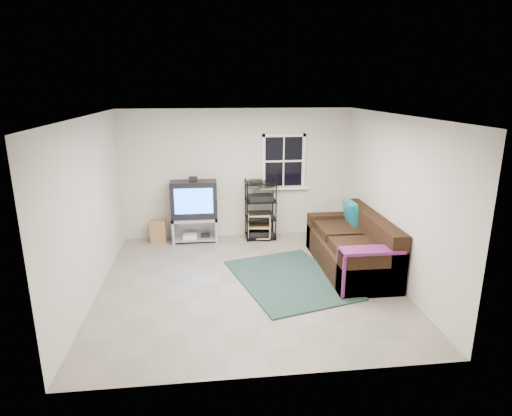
{
  "coord_description": "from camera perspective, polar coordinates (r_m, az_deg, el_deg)",
  "views": [
    {
      "loc": [
        -0.61,
        -6.18,
        3.0
      ],
      "look_at": [
        0.17,
        0.4,
        1.12
      ],
      "focal_mm": 30.0,
      "sensor_mm": 36.0,
      "label": 1
    }
  ],
  "objects": [
    {
      "name": "paper_bag",
      "position": [
        8.76,
        -12.92,
        -3.06
      ],
      "size": [
        0.32,
        0.21,
        0.44
      ],
      "primitive_type": "cube",
      "rotation": [
        0.0,
        0.0,
        0.04
      ],
      "color": "#9D7346",
      "rests_on": "ground"
    },
    {
      "name": "room",
      "position": [
        8.72,
        3.69,
        5.77
      ],
      "size": [
        4.6,
        4.62,
        4.6
      ],
      "color": "gray",
      "rests_on": "ground"
    },
    {
      "name": "side_table_left",
      "position": [
        8.76,
        0.44,
        -2.18
      ],
      "size": [
        0.51,
        0.51,
        0.53
      ],
      "rotation": [
        0.0,
        0.0,
        -0.14
      ],
      "color": "tan",
      "rests_on": "ground"
    },
    {
      "name": "sofa",
      "position": [
        7.46,
        12.8,
        -5.24
      ],
      "size": [
        0.99,
        2.24,
        1.02
      ],
      "color": "black",
      "rests_on": "ground"
    },
    {
      "name": "av_rack",
      "position": [
        8.66,
        0.6,
        -0.71
      ],
      "size": [
        0.61,
        0.44,
        1.22
      ],
      "color": "black",
      "rests_on": "ground"
    },
    {
      "name": "shag_rug",
      "position": [
        7.01,
        4.47,
        -9.42
      ],
      "size": [
        2.03,
        2.44,
        0.02
      ],
      "primitive_type": "cube",
      "rotation": [
        0.0,
        0.0,
        0.26
      ],
      "color": "black",
      "rests_on": "ground"
    },
    {
      "name": "side_table_right",
      "position": [
        8.56,
        9.73,
        -2.7
      ],
      "size": [
        0.56,
        0.56,
        0.55
      ],
      "rotation": [
        0.0,
        0.0,
        -0.2
      ],
      "color": "tan",
      "rests_on": "ground"
    },
    {
      "name": "tv_unit",
      "position": [
        8.54,
        -8.24,
        0.26
      ],
      "size": [
        0.9,
        0.45,
        1.32
      ],
      "color": "#A6A5AE",
      "rests_on": "ground"
    }
  ]
}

